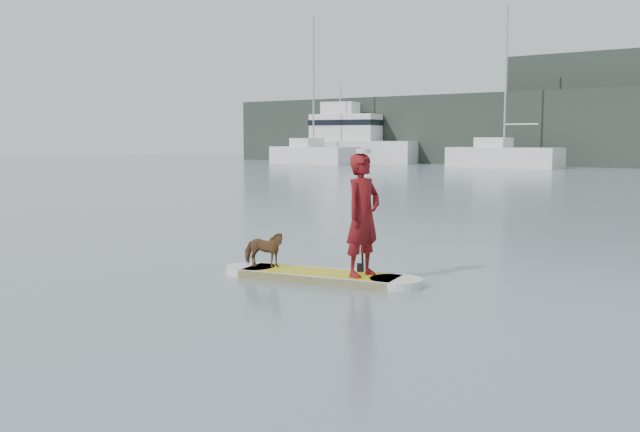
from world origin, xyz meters
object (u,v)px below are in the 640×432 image
Objects in this scene: paddleboard at (320,276)px; dog at (264,249)px; motor_yacht_b at (352,140)px; sailboat_c at (503,156)px; sailboat_a at (313,154)px; paddler at (363,215)px.

dog is at bearing -180.00° from paddleboard.
paddleboard is 0.28× the size of motor_yacht_b.
motor_yacht_b is at bearing 111.68° from paddleboard.
sailboat_c is 1.06× the size of motor_yacht_b.
paddler is at bearing -42.25° from sailboat_a.
paddler is at bearing -66.15° from motor_yacht_b.
sailboat_c reaches higher than paddler.
paddler reaches higher than dog.
sailboat_a is at bearing 13.32° from dog.
sailboat_c is at bearing 96.95° from paddleboard.
dog is (-1.68, -0.34, -0.63)m from paddler.
paddleboard is 1.06m from dog.
paddler is 2.67× the size of dog.
sailboat_a is (-29.72, 41.12, 0.47)m from dog.
motor_yacht_b reaches higher than paddleboard.
paddler is 1.83m from dog.
dog is at bearing 108.37° from paddler.
motor_yacht_b is at bearing 85.26° from sailboat_a.
motor_yacht_b reaches higher than paddler.
paddleboard is at bearing 108.37° from paddler.
paddleboard is 4.69× the size of dog.
sailboat_a is at bearing 44.51° from paddler.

